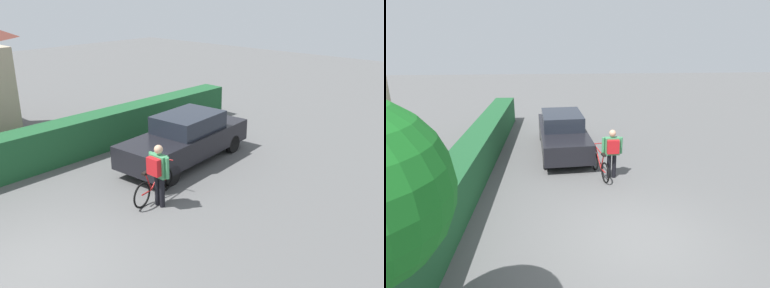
{
  "view_description": "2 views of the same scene",
  "coord_description": "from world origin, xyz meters",
  "views": [
    {
      "loc": [
        -2.77,
        -6.63,
        4.97
      ],
      "look_at": [
        5.69,
        1.16,
        0.72
      ],
      "focal_mm": 38.72,
      "sensor_mm": 36.0,
      "label": 1
    },
    {
      "loc": [
        -6.12,
        1.74,
        4.46
      ],
      "look_at": [
        3.73,
        1.12,
        1.02
      ],
      "focal_mm": 30.58,
      "sensor_mm": 36.0,
      "label": 2
    }
  ],
  "objects": [
    {
      "name": "ground_plane",
      "position": [
        0.0,
        0.0,
        0.0
      ],
      "size": [
        60.0,
        60.0,
        0.0
      ],
      "primitive_type": "plane",
      "color": "#565656"
    },
    {
      "name": "bicycle",
      "position": [
        3.5,
        0.44,
        0.37
      ],
      "size": [
        1.64,
        0.56,
        0.94
      ],
      "color": "black",
      "rests_on": "ground"
    },
    {
      "name": "parked_car_near",
      "position": [
        5.88,
        1.59,
        0.75
      ],
      "size": [
        4.66,
        2.06,
        1.5
      ],
      "color": "black",
      "rests_on": "ground"
    },
    {
      "name": "person_rider",
      "position": [
        3.32,
        0.08,
        0.96
      ],
      "size": [
        0.35,
        0.65,
        1.59
      ],
      "color": "black",
      "rests_on": "ground"
    }
  ]
}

